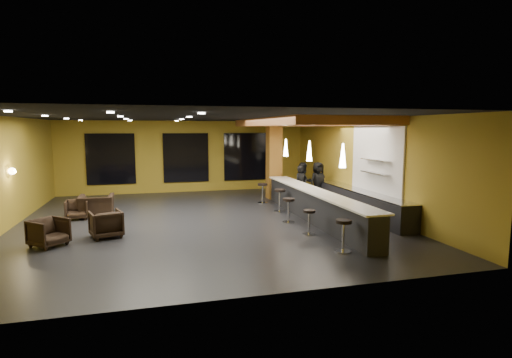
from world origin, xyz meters
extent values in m
cube|color=black|center=(0.00, 0.00, -0.05)|extent=(12.00, 13.00, 0.10)
cube|color=black|center=(0.00, 0.00, 3.55)|extent=(12.00, 13.00, 0.10)
cube|color=olive|center=(0.00, 6.55, 1.75)|extent=(12.00, 0.10, 3.50)
cube|color=olive|center=(0.00, -6.55, 1.75)|extent=(12.00, 0.10, 3.50)
cube|color=olive|center=(-6.05, 0.00, 1.75)|extent=(0.10, 13.00, 3.50)
cube|color=olive|center=(6.05, 0.00, 1.75)|extent=(0.10, 13.00, 3.50)
cube|color=#B66935|center=(4.00, 1.00, 3.36)|extent=(3.60, 8.00, 0.28)
cube|color=black|center=(-3.50, 6.44, 1.70)|extent=(2.20, 0.06, 2.40)
cube|color=black|center=(0.00, 6.44, 1.70)|extent=(2.20, 0.06, 2.40)
cube|color=black|center=(3.00, 6.44, 1.70)|extent=(2.20, 0.06, 2.40)
cube|color=white|center=(5.96, -1.00, 2.00)|extent=(0.06, 3.20, 2.40)
cube|color=black|center=(3.65, -1.00, 0.50)|extent=(0.60, 8.00, 1.00)
cube|color=white|center=(3.65, -1.00, 1.02)|extent=(0.78, 8.10, 0.05)
cube|color=black|center=(5.65, -0.50, 0.43)|extent=(0.70, 6.00, 0.86)
cube|color=silver|center=(5.65, -0.50, 0.89)|extent=(0.72, 6.00, 0.03)
cube|color=silver|center=(5.82, -1.20, 1.60)|extent=(0.30, 1.50, 0.03)
cube|color=silver|center=(5.82, -1.20, 2.05)|extent=(0.30, 1.50, 0.03)
cube|color=brown|center=(3.65, 3.60, 1.75)|extent=(0.60, 0.60, 3.50)
sphere|color=#FFE5B2|center=(-5.88, 0.50, 1.80)|extent=(0.22, 0.22, 0.22)
cone|color=white|center=(3.65, -3.00, 2.35)|extent=(0.20, 0.20, 0.70)
cone|color=white|center=(3.65, -0.50, 2.35)|extent=(0.20, 0.20, 0.70)
cone|color=white|center=(3.65, 2.00, 2.35)|extent=(0.20, 0.20, 0.70)
imported|color=black|center=(4.28, 1.86, 0.81)|extent=(0.67, 0.52, 1.62)
imported|color=black|center=(4.56, 2.25, 0.85)|extent=(0.96, 0.83, 1.71)
imported|color=black|center=(5.19, 2.24, 0.86)|extent=(0.96, 0.77, 1.71)
imported|color=black|center=(-4.36, -1.99, 0.37)|extent=(1.15, 1.14, 0.75)
imported|color=black|center=(-2.98, -1.43, 0.39)|extent=(1.05, 1.07, 0.78)
imported|color=black|center=(-4.21, 1.29, 0.34)|extent=(0.79, 0.80, 0.68)
imported|color=black|center=(-3.61, 1.64, 0.38)|extent=(1.17, 1.02, 0.76)
cylinder|color=silver|center=(2.98, -4.45, 0.02)|extent=(0.42, 0.42, 0.03)
cylinder|color=silver|center=(2.98, -4.45, 0.39)|extent=(0.07, 0.07, 0.74)
cylinder|color=black|center=(2.98, -4.45, 0.79)|extent=(0.40, 0.40, 0.08)
cylinder|color=silver|center=(2.78, -2.67, 0.01)|extent=(0.38, 0.38, 0.03)
cylinder|color=silver|center=(2.78, -2.67, 0.35)|extent=(0.07, 0.07, 0.66)
cylinder|color=black|center=(2.78, -2.67, 0.71)|extent=(0.36, 0.36, 0.08)
cylinder|color=silver|center=(2.71, -1.07, 0.02)|extent=(0.42, 0.42, 0.03)
cylinder|color=silver|center=(2.71, -1.07, 0.39)|extent=(0.07, 0.07, 0.73)
cylinder|color=black|center=(2.71, -1.07, 0.78)|extent=(0.40, 0.40, 0.08)
cylinder|color=silver|center=(2.97, 0.66, 0.02)|extent=(0.44, 0.44, 0.03)
cylinder|color=silver|center=(2.97, 0.66, 0.41)|extent=(0.08, 0.08, 0.77)
cylinder|color=black|center=(2.97, 0.66, 0.82)|extent=(0.42, 0.42, 0.09)
cylinder|color=silver|center=(2.82, 2.54, 0.02)|extent=(0.42, 0.42, 0.03)
cylinder|color=silver|center=(2.82, 2.54, 0.39)|extent=(0.07, 0.07, 0.74)
cylinder|color=black|center=(2.82, 2.54, 0.79)|extent=(0.40, 0.40, 0.08)
camera|label=1|loc=(-1.67, -13.40, 3.11)|focal=28.00mm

